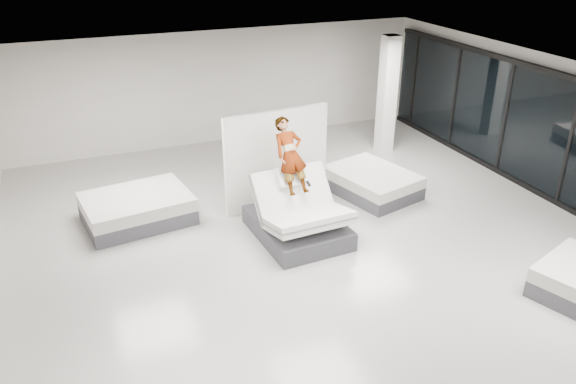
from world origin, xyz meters
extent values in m
plane|color=#AEACA5|center=(0.00, 0.00, 0.00)|extent=(14.00, 14.00, 0.00)
plane|color=#252527|center=(0.00, 0.00, 3.20)|extent=(14.00, 14.00, 0.00)
cube|color=silver|center=(0.00, 7.00, 1.60)|extent=(12.00, 0.04, 3.20)
cube|color=silver|center=(6.00, 0.00, 1.60)|extent=(0.04, 14.00, 3.20)
cube|color=#3C3C42|center=(-0.17, 0.93, 0.19)|extent=(1.72, 2.22, 0.37)
cube|color=white|center=(-0.19, 1.17, 0.86)|extent=(1.64, 0.94, 0.98)
cube|color=slate|center=(-0.19, 1.17, 0.86)|extent=(1.66, 0.80, 0.87)
cube|color=white|center=(-0.15, 0.44, 0.61)|extent=(1.66, 1.18, 0.47)
cube|color=slate|center=(-0.15, 0.44, 0.61)|extent=(1.68, 1.16, 0.28)
cube|color=silver|center=(-0.19, 1.22, 1.23)|extent=(0.61, 0.42, 0.43)
imported|color=slate|center=(-0.19, 1.23, 1.33)|extent=(0.67, 1.60, 1.09)
cube|color=black|center=(0.05, 0.89, 1.15)|extent=(0.06, 0.14, 0.08)
cube|color=white|center=(-0.04, 2.40, 1.12)|extent=(2.46, 0.34, 2.24)
cube|color=#3C3C42|center=(2.25, 2.12, 0.15)|extent=(1.98, 2.34, 0.30)
cube|color=white|center=(2.25, 2.12, 0.43)|extent=(1.98, 2.34, 0.25)
cube|color=#3C3C42|center=(-3.11, 2.80, 0.16)|extent=(2.37, 1.91, 0.33)
cube|color=white|center=(-3.11, 2.80, 0.46)|extent=(2.37, 1.91, 0.27)
cube|color=white|center=(4.00, 4.50, 1.60)|extent=(0.40, 0.40, 3.20)
cube|color=#1D2831|center=(5.90, 0.00, 1.45)|extent=(0.06, 13.40, 2.80)
cube|color=black|center=(5.90, 0.00, 0.06)|extent=(0.12, 13.40, 0.12)
cube|color=black|center=(5.90, 0.00, 1.45)|extent=(0.09, 0.08, 2.80)
cube|color=black|center=(5.90, 2.00, 1.45)|extent=(0.09, 0.08, 2.80)
cube|color=black|center=(5.90, 4.00, 1.45)|extent=(0.09, 0.08, 2.80)
cube|color=black|center=(5.90, 6.00, 1.45)|extent=(0.09, 0.08, 2.80)
camera|label=1|loc=(-4.13, -8.32, 5.81)|focal=35.00mm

